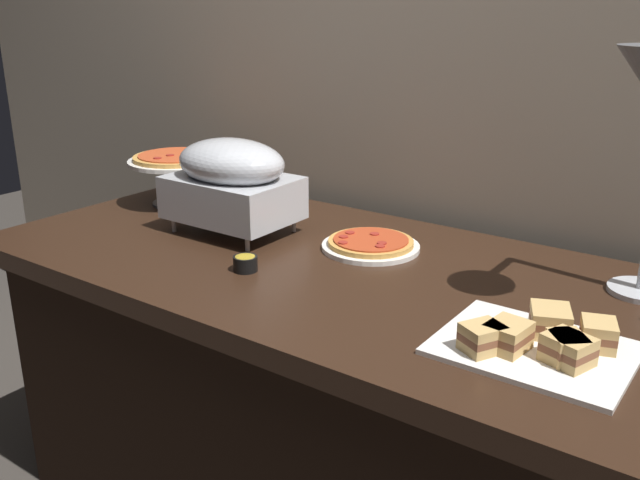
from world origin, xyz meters
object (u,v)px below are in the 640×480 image
Objects in this scene: chafing_dish at (232,180)px; pizza_plate_center at (176,164)px; sauce_cup_near at (245,263)px; sandwich_platter at (540,342)px; pizza_plate_front at (371,244)px.

pizza_plate_center is at bearing 162.23° from chafing_dish.
chafing_dish is 1.15× the size of pizza_plate_center.
sauce_cup_near is at bearing -29.20° from pizza_plate_center.
sandwich_platter is at bearing -12.16° from chafing_dish.
sauce_cup_near is (-0.69, -0.00, -0.00)m from sandwich_platter.
chafing_dish reaches higher than pizza_plate_front.
pizza_plate_front is 0.61m from sandwich_platter.
pizza_plate_front is 0.71m from pizza_plate_center.
pizza_plate_center is (-0.33, 0.10, -0.02)m from chafing_dish.
pizza_plate_center is 1.28m from sandwich_platter.
sauce_cup_near is at bearing -118.09° from pizza_plate_front.
chafing_dish is 0.32m from sauce_cup_near.
chafing_dish reaches higher than pizza_plate_center.
chafing_dish is 0.34m from pizza_plate_center.
chafing_dish is 5.83× the size of sauce_cup_near.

